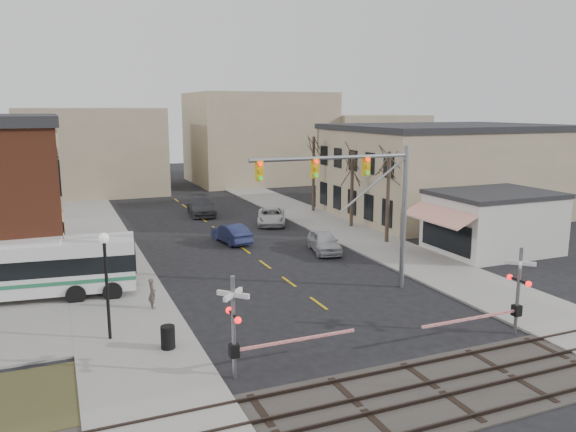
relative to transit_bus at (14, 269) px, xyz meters
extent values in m
plane|color=black|center=(14.50, -8.45, -1.77)|extent=(160.00, 160.00, 0.00)
cube|color=gray|center=(5.00, 11.55, -1.71)|extent=(5.00, 60.00, 0.12)
cube|color=gray|center=(24.00, 11.55, -1.71)|extent=(5.00, 60.00, 0.12)
cube|color=#332D28|center=(14.50, -16.45, -1.74)|extent=(160.00, 5.00, 0.06)
cube|color=#2D231E|center=(14.50, -15.97, -1.65)|extent=(160.00, 0.08, 0.14)
cube|color=#2D231E|center=(14.50, -14.53, -1.65)|extent=(160.00, 0.08, 0.14)
cube|color=#2D231E|center=(14.50, -18.37, -1.65)|extent=(160.00, 0.08, 0.14)
cube|color=#2D231E|center=(14.50, -16.93, -1.65)|extent=(160.00, 0.08, 0.14)
cube|color=tan|center=(2.55, 7.55, 2.53)|extent=(0.10, 15.00, 0.50)
cube|color=tan|center=(2.55, 7.55, 6.63)|extent=(0.10, 15.00, 0.70)
cube|color=black|center=(2.55, 7.55, 0.03)|extent=(0.08, 13.00, 2.60)
cube|color=gray|center=(36.50, 11.55, 2.23)|extent=(20.00, 15.00, 8.00)
cube|color=#262628|center=(36.50, 11.55, 6.48)|extent=(20.30, 15.30, 0.50)
cube|color=beige|center=(30.50, -1.45, 0.23)|extent=(8.00, 6.00, 4.00)
cube|color=#262628|center=(30.50, -1.45, 2.38)|extent=(8.20, 6.20, 0.30)
cube|color=red|center=(25.70, -1.45, 1.23)|extent=(1.68, 6.00, 0.87)
cylinder|color=#382B21|center=(25.00, 3.55, 1.72)|extent=(0.28, 0.28, 6.75)
cylinder|color=#382B21|center=(25.30, 9.55, 1.50)|extent=(0.28, 0.28, 6.30)
cylinder|color=#382B21|center=(25.50, 17.55, 1.95)|extent=(0.28, 0.28, 7.20)
cube|color=silver|center=(0.00, 0.00, 0.02)|extent=(12.35, 4.01, 2.68)
cube|color=black|center=(0.00, 0.00, 0.20)|extent=(12.40, 4.05, 0.91)
cube|color=#246C49|center=(0.00, 0.00, -0.61)|extent=(12.40, 4.05, 0.20)
cylinder|color=black|center=(0.00, 0.00, -1.27)|extent=(1.31, 2.73, 1.01)
cylinder|color=gray|center=(20.04, -5.77, 2.23)|extent=(0.28, 0.28, 8.00)
cylinder|color=gray|center=(15.53, -5.77, 5.73)|extent=(9.03, 0.20, 0.20)
cube|color=gold|center=(17.54, -5.77, 5.23)|extent=(0.35, 0.30, 1.00)
cube|color=gold|center=(14.54, -5.77, 5.23)|extent=(0.35, 0.30, 1.00)
cube|color=gold|center=(11.54, -5.77, 5.23)|extent=(0.35, 0.30, 1.00)
cylinder|color=gray|center=(8.01, -12.62, 0.23)|extent=(0.16, 0.16, 4.00)
cube|color=silver|center=(8.01, -12.62, 1.53)|extent=(1.00, 1.00, 0.18)
cube|color=silver|center=(8.01, -12.62, 1.53)|extent=(1.00, 1.00, 0.18)
sphere|color=#FF0C0C|center=(8.01, -13.17, 0.73)|extent=(0.26, 0.26, 0.26)
sphere|color=#FF0C0C|center=(8.01, -12.07, 0.73)|extent=(0.26, 0.26, 0.26)
cube|color=black|center=(8.01, -12.62, -0.67)|extent=(0.35, 0.35, 0.50)
cube|color=#FF0C0C|center=(10.61, -12.62, -0.67)|extent=(5.00, 0.10, 0.10)
cylinder|color=gray|center=(20.96, -13.44, 0.23)|extent=(0.16, 0.16, 4.00)
cube|color=silver|center=(20.96, -13.44, 1.53)|extent=(1.00, 1.00, 0.18)
cube|color=silver|center=(20.96, -13.44, 1.53)|extent=(1.00, 1.00, 0.18)
sphere|color=#FF0C0C|center=(20.96, -13.99, 0.73)|extent=(0.26, 0.26, 0.26)
sphere|color=#FF0C0C|center=(20.96, -12.89, 0.73)|extent=(0.26, 0.26, 0.26)
cube|color=black|center=(20.96, -13.44, -0.67)|extent=(0.35, 0.35, 0.50)
cube|color=#FF0C0C|center=(18.36, -13.44, -0.67)|extent=(5.00, 0.10, 0.10)
cylinder|color=black|center=(4.02, -7.25, 0.52)|extent=(0.14, 0.14, 4.35)
sphere|color=silver|center=(4.02, -7.25, 2.85)|extent=(0.44, 0.44, 0.44)
cylinder|color=black|center=(6.17, -9.23, -1.17)|extent=(0.60, 0.60, 0.97)
imported|color=#B0B1B5|center=(19.50, 3.00, -1.03)|extent=(2.62, 4.62, 1.48)
imported|color=#1B2144|center=(14.26, 8.20, -1.05)|extent=(2.15, 4.57, 1.45)
imported|color=beige|center=(19.50, 13.40, -1.07)|extent=(4.01, 5.58, 1.41)
imported|color=#3B3C40|center=(14.95, 20.18, -0.96)|extent=(2.92, 5.86, 1.63)
imported|color=#534842|center=(6.37, -4.12, -0.88)|extent=(0.45, 0.61, 1.55)
imported|color=#2F2F52|center=(4.26, -0.80, -0.78)|extent=(1.02, 1.07, 1.75)
camera|label=1|loc=(2.31, -31.49, 8.24)|focal=35.00mm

